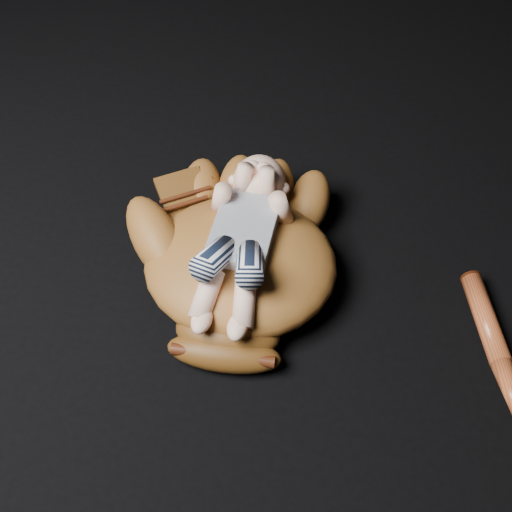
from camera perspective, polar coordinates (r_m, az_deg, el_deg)
name	(u,v)px	position (r m, az deg, el deg)	size (l,w,h in m)	color
baseball_glove	(240,258)	(1.15, -1.41, -0.15)	(0.43, 0.50, 0.16)	brown
newborn_baby	(240,240)	(1.11, -1.44, 1.41)	(0.17, 0.37, 0.15)	beige
baseball_bat	(505,375)	(1.16, 21.29, -9.81)	(0.04, 0.41, 0.04)	#A94620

